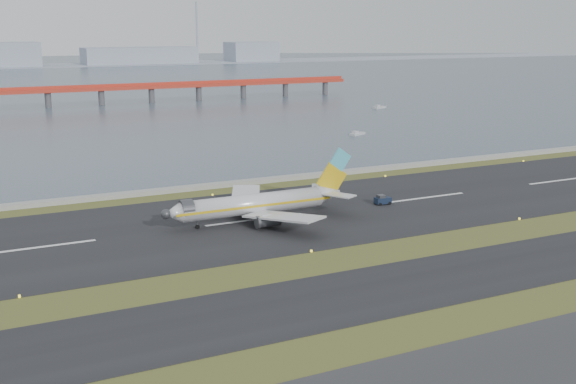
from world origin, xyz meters
name	(u,v)px	position (x,y,z in m)	size (l,w,h in m)	color
ground	(335,266)	(0.00, 0.00, 0.00)	(1000.00, 1000.00, 0.00)	#35491A
taxiway_strip	(378,290)	(0.00, -12.00, 0.05)	(1000.00, 18.00, 0.10)	black
runway_strip	(255,220)	(0.00, 30.00, 0.05)	(1000.00, 45.00, 0.10)	black
seawall	(201,187)	(0.00, 60.00, 0.50)	(1000.00, 2.50, 1.00)	gray
bay_water	(7,78)	(0.00, 460.00, 0.00)	(1400.00, 800.00, 1.30)	#424E5E
red_pier	(101,89)	(20.00, 250.00, 7.28)	(260.00, 5.00, 10.20)	#B42F1E
far_shoreline	(3,60)	(13.62, 620.00, 6.07)	(1400.00, 80.00, 60.50)	#949EAF
airliner	(260,203)	(0.60, 28.89, 3.46)	(38.52, 32.89, 12.80)	silver
pushback_tug	(382,200)	(28.49, 29.26, 1.02)	(3.37, 2.10, 2.10)	#121D33
workboat_near	(357,134)	(75.82, 114.73, 0.51)	(6.92, 4.51, 1.61)	#B5B5BA
workboat_far	(379,107)	(127.88, 179.52, 0.56)	(7.69, 4.71, 1.78)	#B5B5BA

